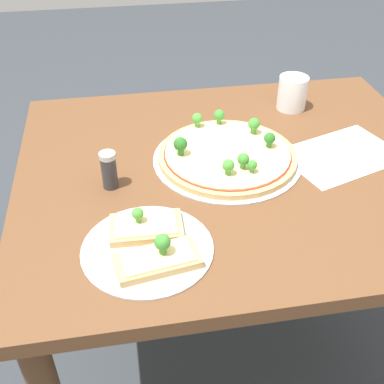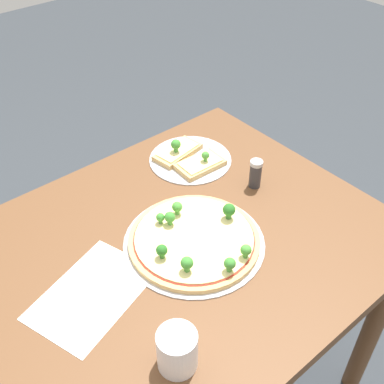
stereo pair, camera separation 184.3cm
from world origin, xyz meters
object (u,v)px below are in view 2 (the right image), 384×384
object	(u,v)px
drinking_cup	(177,350)
dining_table	(182,267)
pizza_tray_slice	(189,158)
condiment_shaker	(255,174)
pizza_tray_whole	(194,239)

from	to	relation	value
drinking_cup	dining_table	bearing A→B (deg)	-130.47
pizza_tray_slice	drinking_cup	distance (m)	0.70
dining_table	condiment_shaker	bearing A→B (deg)	-173.50
pizza_tray_slice	dining_table	bearing A→B (deg)	46.90
dining_table	pizza_tray_whole	size ratio (longest dim) A/B	2.89
dining_table	drinking_cup	size ratio (longest dim) A/B	11.03
pizza_tray_slice	condiment_shaker	world-z (taller)	condiment_shaker
pizza_tray_whole	drinking_cup	bearing A→B (deg)	43.87
pizza_tray_slice	condiment_shaker	bearing A→B (deg)	107.46
pizza_tray_whole	condiment_shaker	distance (m)	0.30
pizza_tray_whole	condiment_shaker	bearing A→B (deg)	-167.31
pizza_tray_slice	drinking_cup	xyz separation A→B (m)	(0.47, 0.52, 0.04)
dining_table	pizza_tray_slice	distance (m)	0.37
pizza_tray_whole	condiment_shaker	xyz separation A→B (m)	(-0.29, -0.07, 0.03)
dining_table	drinking_cup	xyz separation A→B (m)	(0.23, 0.27, 0.15)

